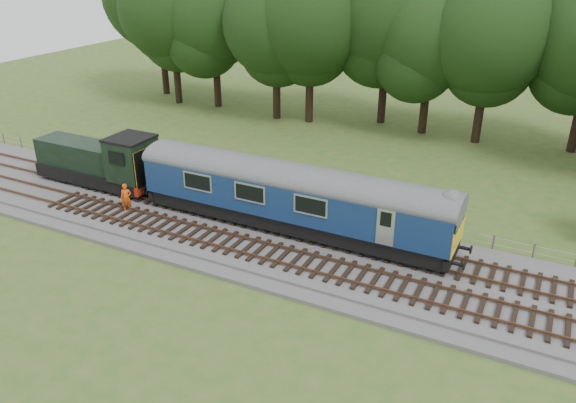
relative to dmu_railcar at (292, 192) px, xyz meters
The scene contains 9 objects.
ground 3.82m from the dmu_railcar, 30.01° to the right, with size 120.00×120.00×0.00m, color #3B5D22.
ballast 3.71m from the dmu_railcar, 30.01° to the right, with size 70.00×7.00×0.35m, color #4C4C4F.
track_north 3.27m from the dmu_railcar, ahead, with size 67.20×2.40×0.21m.
track_south 4.44m from the dmu_railcar, 51.06° to the right, with size 67.20×2.40×0.21m.
fence 4.72m from the dmu_railcar, 51.97° to the left, with size 64.00×0.12×1.00m, color #6B6054, non-canonical shape.
tree_line 20.91m from the dmu_railcar, 83.29° to the left, with size 70.00×8.00×18.00m, color black, non-canonical shape.
dmu_railcar is the anchor object (origin of this frame).
shunter_loco 13.94m from the dmu_railcar, behind, with size 8.92×2.60×3.38m.
worker 10.18m from the dmu_railcar, 166.36° to the right, with size 0.63×0.42×1.73m, color #F5520C.
Camera 1 is at (10.05, -23.64, 15.04)m, focal length 35.00 mm.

